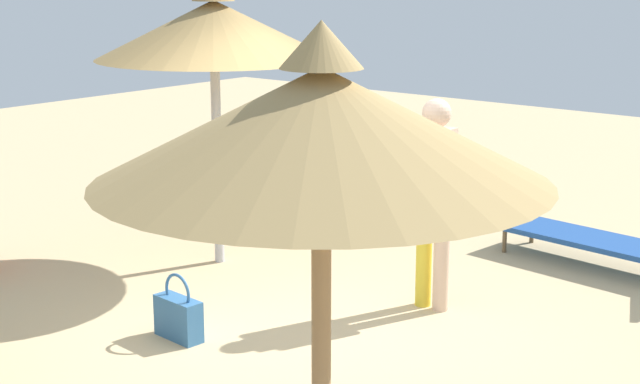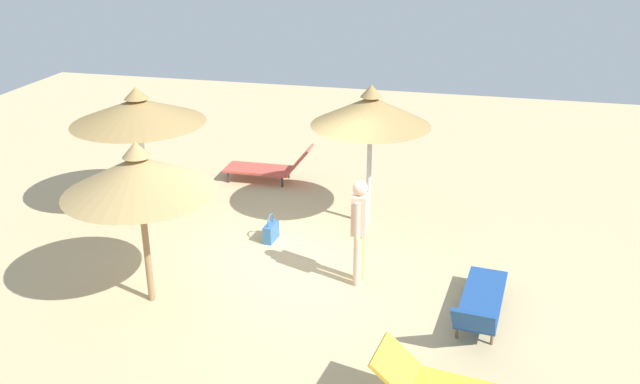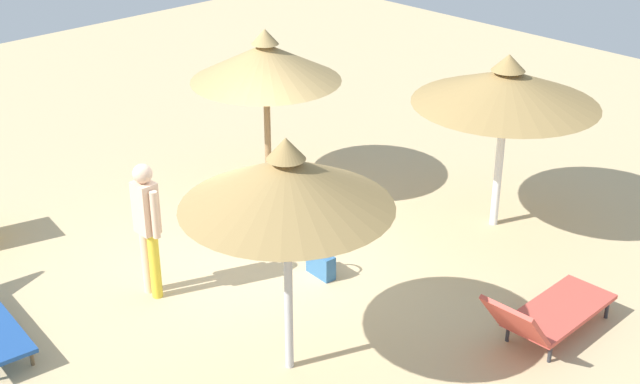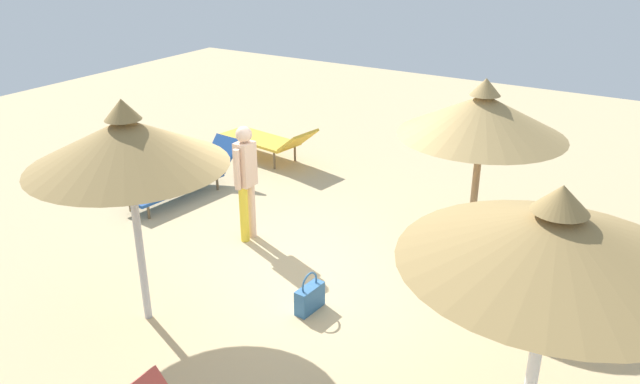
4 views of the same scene
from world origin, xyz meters
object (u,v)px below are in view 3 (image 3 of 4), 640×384
(parasol_umbrella_far_right, at_px, (506,87))
(lounge_chair_back, at_px, (546,314))
(handbag, at_px, (321,263))
(parasol_umbrella_front, at_px, (286,183))
(parasol_umbrella_center, at_px, (266,62))
(person_standing_near_left, at_px, (147,222))

(parasol_umbrella_far_right, bearing_deg, lounge_chair_back, -42.59)
(handbag, bearing_deg, parasol_umbrella_front, -53.94)
(parasol_umbrella_center, bearing_deg, lounge_chair_back, -3.66)
(parasol_umbrella_center, xyz_separation_m, person_standing_near_left, (1.23, -2.92, -1.03))
(parasol_umbrella_far_right, xyz_separation_m, parasol_umbrella_front, (0.45, -4.27, 0.15))
(parasol_umbrella_center, height_order, lounge_chair_back, parasol_umbrella_center)
(lounge_chair_back, bearing_deg, parasol_umbrella_front, -124.08)
(lounge_chair_back, xyz_separation_m, person_standing_near_left, (-3.83, -2.60, 0.64))
(handbag, bearing_deg, parasol_umbrella_far_right, 76.06)
(lounge_chair_back, relative_size, person_standing_near_left, 1.10)
(parasol_umbrella_front, bearing_deg, parasol_umbrella_far_right, 96.00)
(parasol_umbrella_far_right, xyz_separation_m, person_standing_near_left, (-1.78, -4.49, -1.03))
(parasol_umbrella_far_right, bearing_deg, parasol_umbrella_center, -152.48)
(parasol_umbrella_center, relative_size, handbag, 4.90)
(parasol_umbrella_center, height_order, person_standing_near_left, parasol_umbrella_center)
(parasol_umbrella_far_right, height_order, handbag, parasol_umbrella_far_right)
(parasol_umbrella_far_right, xyz_separation_m, lounge_chair_back, (2.06, -1.89, -1.67))
(lounge_chair_back, height_order, person_standing_near_left, person_standing_near_left)
(parasol_umbrella_far_right, bearing_deg, parasol_umbrella_front, -84.00)
(parasol_umbrella_center, relative_size, lounge_chair_back, 1.32)
(parasol_umbrella_front, xyz_separation_m, lounge_chair_back, (1.61, 2.38, -1.82))
(parasol_umbrella_front, relative_size, lounge_chair_back, 1.40)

